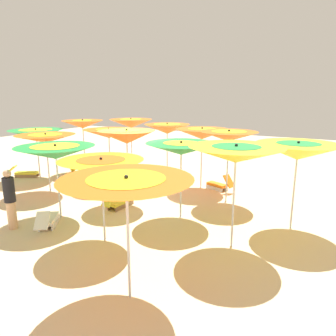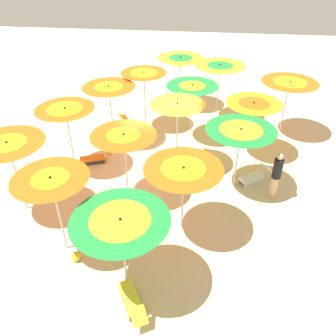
# 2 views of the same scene
# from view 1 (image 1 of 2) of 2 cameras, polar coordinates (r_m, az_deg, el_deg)

# --- Properties ---
(ground) EXTENTS (39.51, 39.51, 0.04)m
(ground) POSITION_cam_1_polar(r_m,az_deg,el_deg) (11.31, -5.96, -5.54)
(ground) COLOR beige
(beach_umbrella_0) EXTENTS (2.27, 2.27, 2.21)m
(beach_umbrella_0) POSITION_cam_1_polar(r_m,az_deg,el_deg) (14.76, -23.11, 5.78)
(beach_umbrella_0) COLOR silver
(beach_umbrella_0) RESTS_ON ground
(beach_umbrella_1) EXTENTS (2.16, 2.16, 2.25)m
(beach_umbrella_1) POSITION_cam_1_polar(r_m,az_deg,el_deg) (12.38, -21.57, 5.07)
(beach_umbrella_1) COLOR silver
(beach_umbrella_1) RESTS_ON ground
(beach_umbrella_2) EXTENTS (2.27, 2.27, 2.24)m
(beach_umbrella_2) POSITION_cam_1_polar(r_m,az_deg,el_deg) (9.58, -19.96, 2.74)
(beach_umbrella_2) COLOR silver
(beach_umbrella_2) RESTS_ON ground
(beach_umbrella_3) EXTENTS (2.06, 2.06, 2.17)m
(beach_umbrella_3) POSITION_cam_1_polar(r_m,az_deg,el_deg) (7.64, -12.17, 0.30)
(beach_umbrella_3) COLOR silver
(beach_umbrella_3) RESTS_ON ground
(beach_umbrella_4) EXTENTS (2.29, 2.29, 2.32)m
(beach_umbrella_4) POSITION_cam_1_polar(r_m,az_deg,el_deg) (5.28, -7.63, -3.63)
(beach_umbrella_4) COLOR silver
(beach_umbrella_4) RESTS_ON ground
(beach_umbrella_5) EXTENTS (1.91, 1.91, 2.51)m
(beach_umbrella_5) POSITION_cam_1_polar(r_m,az_deg,el_deg) (15.34, -15.42, 7.76)
(beach_umbrella_5) COLOR silver
(beach_umbrella_5) RESTS_ON ground
(beach_umbrella_6) EXTENTS (2.03, 2.03, 2.34)m
(beach_umbrella_6) POSITION_cam_1_polar(r_m,az_deg,el_deg) (12.76, -10.83, 6.26)
(beach_umbrella_6) COLOR silver
(beach_umbrella_6) RESTS_ON ground
(beach_umbrella_7) EXTENTS (1.90, 1.90, 2.54)m
(beach_umbrella_7) POSITION_cam_1_polar(r_m,az_deg,el_deg) (10.42, -7.60, 5.70)
(beach_umbrella_7) COLOR silver
(beach_umbrella_7) RESTS_ON ground
(beach_umbrella_8) EXTENTS (2.08, 2.08, 2.33)m
(beach_umbrella_8) POSITION_cam_1_polar(r_m,az_deg,el_deg) (8.99, 2.44, 3.57)
(beach_umbrella_8) COLOR silver
(beach_umbrella_8) RESTS_ON ground
(beach_umbrella_9) EXTENTS (2.19, 2.19, 2.54)m
(beach_umbrella_9) POSITION_cam_1_polar(r_m,az_deg,el_deg) (7.27, 12.38, 2.49)
(beach_umbrella_9) COLOR silver
(beach_umbrella_9) RESTS_ON ground
(beach_umbrella_10) EXTENTS (2.13, 2.13, 2.50)m
(beach_umbrella_10) POSITION_cam_1_polar(r_m,az_deg,el_deg) (15.86, -6.83, 8.16)
(beach_umbrella_10) COLOR silver
(beach_umbrella_10) RESTS_ON ground
(beach_umbrella_11) EXTENTS (2.03, 2.03, 2.41)m
(beach_umbrella_11) POSITION_cam_1_polar(r_m,az_deg,el_deg) (13.91, -0.15, 7.23)
(beach_umbrella_11) COLOR silver
(beach_umbrella_11) RESTS_ON ground
(beach_umbrella_12) EXTENTS (2.07, 2.07, 2.41)m
(beach_umbrella_12) POSITION_cam_1_polar(r_m,az_deg,el_deg) (12.13, 6.27, 6.27)
(beach_umbrella_12) COLOR silver
(beach_umbrella_12) RESTS_ON ground
(beach_umbrella_13) EXTENTS (1.93, 1.93, 2.50)m
(beach_umbrella_13) POSITION_cam_1_polar(r_m,az_deg,el_deg) (10.59, 11.11, 5.77)
(beach_umbrella_13) COLOR silver
(beach_umbrella_13) RESTS_ON ground
(beach_umbrella_14) EXTENTS (2.17, 2.17, 2.45)m
(beach_umbrella_14) POSITION_cam_1_polar(r_m,az_deg,el_deg) (8.86, 22.75, 2.86)
(beach_umbrella_14) COLOR silver
(beach_umbrella_14) RESTS_ON ground
(lounger_0) EXTENTS (0.94, 1.31, 0.53)m
(lounger_0) POSITION_cam_1_polar(r_m,az_deg,el_deg) (15.41, -24.87, -0.80)
(lounger_0) COLOR olive
(lounger_0) RESTS_ON ground
(lounger_1) EXTENTS (1.22, 0.73, 0.64)m
(lounger_1) POSITION_cam_1_polar(r_m,az_deg,el_deg) (13.53, -0.39, -1.32)
(lounger_1) COLOR #333338
(lounger_1) RESTS_ON ground
(lounger_2) EXTENTS (1.29, 1.05, 0.59)m
(lounger_2) POSITION_cam_1_polar(r_m,az_deg,el_deg) (9.41, -21.18, -8.88)
(lounger_2) COLOR silver
(lounger_2) RESTS_ON ground
(lounger_3) EXTENTS (1.26, 0.40, 0.68)m
(lounger_3) POSITION_cam_1_polar(r_m,az_deg,el_deg) (10.31, -9.06, -6.16)
(lounger_3) COLOR olive
(lounger_3) RESTS_ON ground
(lounger_4) EXTENTS (0.72, 1.21, 0.68)m
(lounger_4) POSITION_cam_1_polar(r_m,az_deg,el_deg) (12.24, 9.39, -3.01)
(lounger_4) COLOR silver
(lounger_4) RESTS_ON ground
(beachgoer_0) EXTENTS (0.30, 0.30, 1.68)m
(beachgoer_0) POSITION_cam_1_polar(r_m,az_deg,el_deg) (9.49, -27.06, -5.00)
(beachgoer_0) COLOR #D8A87F
(beachgoer_0) RESTS_ON ground
(beach_ball) EXTENTS (0.27, 0.27, 0.27)m
(beach_ball) POSITION_cam_1_polar(r_m,az_deg,el_deg) (15.66, -17.07, -0.16)
(beach_ball) COLOR yellow
(beach_ball) RESTS_ON ground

